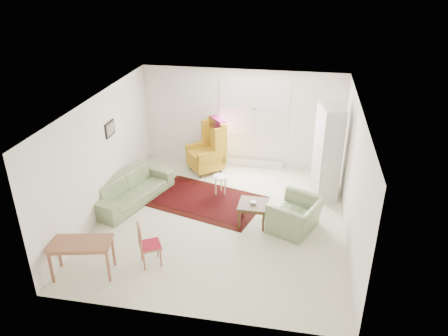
% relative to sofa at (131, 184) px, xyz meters
% --- Properties ---
extents(room, '(5.04, 5.54, 2.51)m').
position_rel_sofa_xyz_m(room, '(2.12, -0.19, 0.83)').
color(room, beige).
rests_on(room, ground).
extents(rug, '(2.80, 2.20, 0.02)m').
position_rel_sofa_xyz_m(rug, '(1.61, 0.29, -0.41)').
color(rug, black).
rests_on(rug, ground).
extents(sofa, '(1.45, 2.25, 0.85)m').
position_rel_sofa_xyz_m(sofa, '(0.00, 0.00, 0.00)').
color(sofa, '#738659').
rests_on(sofa, ground).
extents(armchair, '(1.20, 1.27, 0.78)m').
position_rel_sofa_xyz_m(armchair, '(3.61, -0.47, -0.03)').
color(armchair, '#738659').
rests_on(armchair, ground).
extents(wingback_chair, '(1.12, 1.12, 1.34)m').
position_rel_sofa_xyz_m(wingback_chair, '(1.28, 1.78, 0.25)').
color(wingback_chair, gold).
rests_on(wingback_chair, ground).
extents(coffee_table, '(0.59, 0.59, 0.47)m').
position_rel_sofa_xyz_m(coffee_table, '(2.75, -0.41, -0.19)').
color(coffee_table, '#412B14').
rests_on(coffee_table, ground).
extents(stool, '(0.45, 0.45, 0.46)m').
position_rel_sofa_xyz_m(stool, '(1.88, 0.68, -0.19)').
color(stool, white).
rests_on(stool, ground).
extents(cabinet, '(0.61, 0.91, 2.09)m').
position_rel_sofa_xyz_m(cabinet, '(4.20, 1.13, 0.62)').
color(cabinet, silver).
rests_on(cabinet, ground).
extents(desk, '(1.11, 0.72, 0.65)m').
position_rel_sofa_xyz_m(desk, '(0.11, -2.49, -0.10)').
color(desk, '#975C3C').
rests_on(desk, ground).
extents(desk_chair, '(0.49, 0.49, 0.82)m').
position_rel_sofa_xyz_m(desk_chair, '(1.15, -2.03, -0.01)').
color(desk_chair, '#975C3C').
rests_on(desk_chair, ground).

